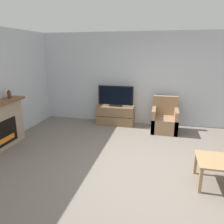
{
  "coord_description": "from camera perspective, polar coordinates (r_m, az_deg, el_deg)",
  "views": [
    {
      "loc": [
        0.2,
        -3.69,
        2.17
      ],
      "look_at": [
        -0.85,
        0.87,
        0.85
      ],
      "focal_mm": 35.0,
      "sensor_mm": 36.0,
      "label": 1
    }
  ],
  "objects": [
    {
      "name": "armchair",
      "position": [
        6.24,
        13.55,
        -2.12
      ],
      "size": [
        0.7,
        0.76,
        0.94
      ],
      "color": "#937051",
      "rests_on": "ground"
    },
    {
      "name": "ground_plane",
      "position": [
        4.28,
        8.76,
        -14.87
      ],
      "size": [
        24.0,
        24.0,
        0.0
      ],
      "primitive_type": "plane",
      "color": "slate"
    },
    {
      "name": "mantel_vase_right",
      "position": [
        5.69,
        -25.27,
        4.17
      ],
      "size": [
        0.09,
        0.09,
        0.2
      ],
      "color": "#512D23",
      "rests_on": "fireplace"
    },
    {
      "name": "tv_stand",
      "position": [
        6.63,
        0.95,
        -0.79
      ],
      "size": [
        1.11,
        0.5,
        0.57
      ],
      "color": "brown",
      "rests_on": "ground"
    },
    {
      "name": "wall_back",
      "position": [
        6.58,
        11.21,
        8.31
      ],
      "size": [
        12.0,
        0.06,
        2.7
      ],
      "color": "silver",
      "rests_on": "ground"
    },
    {
      "name": "tv",
      "position": [
        6.48,
        0.97,
        4.02
      ],
      "size": [
        1.05,
        0.18,
        0.61
      ],
      "color": "black",
      "rests_on": "tv_stand"
    }
  ]
}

